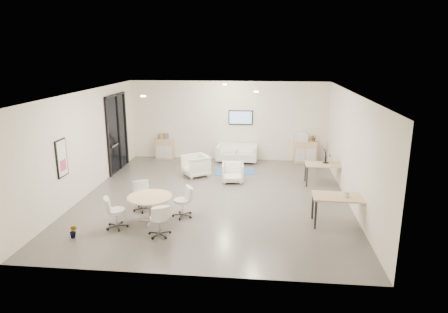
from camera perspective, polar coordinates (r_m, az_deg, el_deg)
room_shell at (r=11.93m, az=-1.36°, el=1.48°), size 9.60×10.60×4.80m
glass_door at (r=15.30m, az=-15.02°, el=3.58°), size 0.09×1.90×2.85m
artwork at (r=11.65m, az=-22.18°, el=-0.24°), size 0.05×0.54×1.04m
wall_tv at (r=16.21m, az=2.39°, el=5.58°), size 0.98×0.06×0.58m
ceiling_spots at (r=12.51m, az=-1.84°, el=9.44°), size 3.14×4.14×0.03m
sideboard_left at (r=16.79m, az=-8.45°, el=1.10°), size 0.74×0.38×0.83m
sideboard_right at (r=16.33m, az=11.53°, el=0.67°), size 0.88×0.43×0.88m
books at (r=16.68m, az=-8.64°, el=2.86°), size 0.43×0.14×0.22m
printer at (r=16.18m, az=10.97°, el=2.76°), size 0.52×0.45×0.34m
loveseat at (r=16.15m, az=1.88°, el=0.40°), size 1.66×0.89×0.61m
blue_rug at (r=14.91m, az=1.55°, el=-2.12°), size 1.57×1.16×0.01m
armchair_left at (r=14.31m, az=-4.07°, el=-1.15°), size 1.10×1.11×0.85m
armchair_right at (r=13.63m, az=1.26°, el=-2.17°), size 0.78×0.73×0.74m
desk_rear at (r=13.71m, az=14.37°, el=-1.35°), size 1.38×0.71×0.72m
desk_front at (r=10.66m, az=16.57°, el=-5.88°), size 1.52×0.80×0.78m
monitor at (r=13.77m, az=14.20°, el=0.06°), size 0.20×0.50×0.44m
round_table at (r=10.59m, az=-10.54°, el=-6.05°), size 1.17×1.17×0.71m
meeting_chairs at (r=10.67m, az=-10.48°, el=-7.13°), size 2.31×2.31×0.82m
plant_cabinet at (r=16.27m, az=12.70°, el=2.53°), size 0.29×0.31×0.21m
plant_floor at (r=10.42m, az=-20.68°, el=-10.44°), size 0.21×0.35×0.15m
cup at (r=10.58m, az=17.19°, el=-5.24°), size 0.14×0.12×0.13m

